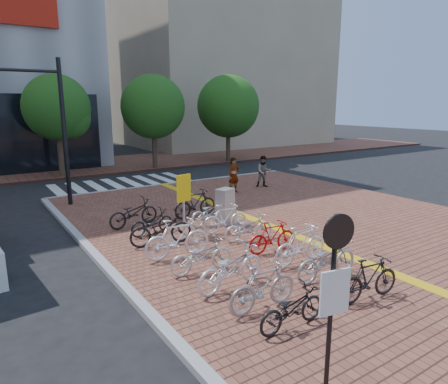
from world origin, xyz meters
TOP-DOWN VIEW (x-y plane):
  - ground at (0.00, 0.00)m, footprint 120.00×120.00m
  - kerb_north at (3.00, 12.00)m, footprint 14.00×0.25m
  - far_sidewalk at (0.00, 21.00)m, footprint 70.00×8.00m
  - building_beige at (18.00, 32.00)m, footprint 20.00×18.00m
  - crosswalk at (0.50, 14.00)m, footprint 7.50×4.00m
  - street_trees at (5.04, 17.45)m, footprint 16.20×4.60m
  - bike_0 at (-1.95, -2.36)m, footprint 1.59×0.56m
  - bike_1 at (-1.96, -1.50)m, footprint 1.72×0.51m
  - bike_2 at (-1.95, -0.29)m, footprint 2.04×0.94m
  - bike_3 at (-2.07, 0.87)m, footprint 1.78×0.75m
  - bike_4 at (-2.14, 2.09)m, footprint 1.97×0.75m
  - bike_5 at (-2.07, 3.35)m, footprint 2.03×0.96m
  - bike_6 at (-1.89, 4.46)m, footprint 1.66×0.79m
  - bike_7 at (-2.08, 5.63)m, footprint 1.94×0.91m
  - bike_8 at (0.27, -2.46)m, footprint 1.71×0.67m
  - bike_9 at (0.31, -1.18)m, footprint 1.95×0.72m
  - bike_10 at (0.46, -0.12)m, footprint 1.81×0.52m
  - bike_11 at (0.37, 0.96)m, footprint 1.63×0.62m
  - bike_12 at (0.42, 2.18)m, footprint 1.74×0.86m
  - bike_13 at (0.26, 3.26)m, footprint 1.69×0.66m
  - bike_14 at (0.31, 4.28)m, footprint 1.87×0.88m
  - bike_15 at (0.32, 5.44)m, footprint 1.85×0.62m
  - pedestrian_a at (4.04, 8.19)m, footprint 0.65×0.44m
  - pedestrian_b at (6.09, 8.42)m, footprint 0.98×0.89m
  - utility_box at (0.74, 4.01)m, footprint 0.72×0.62m
  - yellow_sign at (-1.04, 3.75)m, footprint 0.55×0.19m
  - notice_sign at (-2.65, -3.93)m, footprint 0.52×0.16m
  - traffic_light_pole at (-4.63, 10.19)m, footprint 3.27×1.26m

SIDE VIEW (x-z plane):
  - ground at x=0.00m, z-range 0.00..0.00m
  - crosswalk at x=0.50m, z-range 0.00..0.01m
  - far_sidewalk at x=0.00m, z-range 0.00..0.15m
  - kerb_north at x=3.00m, z-range 0.00..0.15m
  - bike_6 at x=-1.89m, z-range 0.15..0.99m
  - bike_0 at x=-1.95m, z-range 0.15..0.99m
  - bike_12 at x=0.42m, z-range 0.15..1.02m
  - bike_3 at x=-2.07m, z-range 0.15..1.06m
  - bike_14 at x=0.31m, z-range 0.15..1.10m
  - bike_11 at x=0.37m, z-range 0.15..1.10m
  - bike_7 at x=-2.08m, z-range 0.15..1.13m
  - bike_13 at x=0.26m, z-range 0.15..1.14m
  - bike_8 at x=0.27m, z-range 0.15..1.15m
  - bike_9 at x=0.31m, z-range 0.15..1.17m
  - bike_5 at x=-2.07m, z-range 0.15..1.17m
  - bike_1 at x=-1.96m, z-range 0.15..1.18m
  - bike_2 at x=-1.95m, z-range 0.15..1.18m
  - bike_10 at x=0.46m, z-range 0.15..1.24m
  - bike_15 at x=0.32m, z-range 0.15..1.25m
  - bike_4 at x=-2.14m, z-range 0.15..1.31m
  - utility_box at x=0.74m, z-range 0.15..1.47m
  - pedestrian_b at x=6.09m, z-range 0.15..1.77m
  - pedestrian_a at x=4.04m, z-range 0.15..1.87m
  - yellow_sign at x=-1.04m, z-range 0.54..2.59m
  - notice_sign at x=-2.65m, z-range 0.52..3.32m
  - street_trees at x=5.04m, z-range 0.92..7.27m
  - traffic_light_pole at x=-4.63m, z-range 1.31..7.39m
  - building_beige at x=18.00m, z-range 0.00..18.00m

